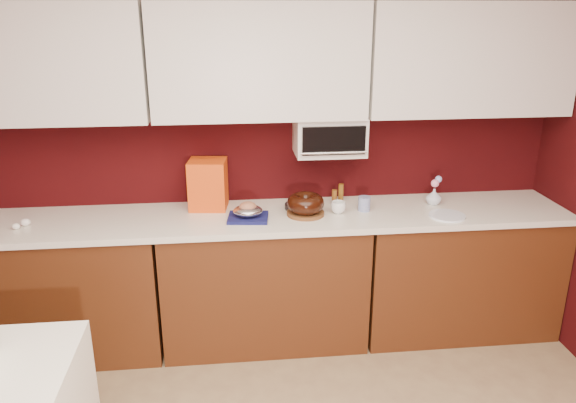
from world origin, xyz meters
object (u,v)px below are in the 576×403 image
at_px(bundt_cake, 306,203).
at_px(blue_jar, 364,204).
at_px(coffee_mug, 338,206).
at_px(flower_vase, 434,196).
at_px(foil_ham_nest, 248,211).
at_px(toaster_oven, 329,135).
at_px(pandoro_box, 208,184).

distance_m(bundt_cake, blue_jar, 0.40).
height_order(coffee_mug, flower_vase, flower_vase).
height_order(foil_ham_nest, blue_jar, blue_jar).
xyz_separation_m(coffee_mug, blue_jar, (0.18, 0.03, 0.00)).
xyz_separation_m(toaster_oven, flower_vase, (0.71, -0.08, -0.41)).
distance_m(foil_ham_nest, coffee_mug, 0.59).
bearing_deg(coffee_mug, toaster_oven, 101.29).
xyz_separation_m(foil_ham_nest, blue_jar, (0.76, 0.07, -0.01)).
distance_m(toaster_oven, foil_ham_nest, 0.73).
xyz_separation_m(foil_ham_nest, coffee_mug, (0.59, 0.05, -0.01)).
xyz_separation_m(bundt_cake, foil_ham_nest, (-0.37, -0.03, -0.03)).
relative_size(pandoro_box, blue_jar, 3.42).
distance_m(foil_ham_nest, flower_vase, 1.27).
relative_size(toaster_oven, pandoro_box, 1.38).
relative_size(coffee_mug, blue_jar, 0.98).
bearing_deg(blue_jar, flower_vase, 8.28).
xyz_separation_m(toaster_oven, bundt_cake, (-0.18, -0.20, -0.39)).
height_order(bundt_cake, blue_jar, bundt_cake).
distance_m(toaster_oven, coffee_mug, 0.47).
bearing_deg(foil_ham_nest, toaster_oven, 22.62).
bearing_deg(pandoro_box, blue_jar, -2.85).
distance_m(pandoro_box, coffee_mug, 0.86).
distance_m(toaster_oven, bundt_cake, 0.48).
distance_m(pandoro_box, flower_vase, 1.51).
bearing_deg(coffee_mug, foil_ham_nest, -175.49).
bearing_deg(flower_vase, coffee_mug, -171.69).
distance_m(bundt_cake, flower_vase, 0.90).
bearing_deg(bundt_cake, foil_ham_nest, -174.85).
height_order(bundt_cake, pandoro_box, pandoro_box).
xyz_separation_m(toaster_oven, blue_jar, (0.21, -0.16, -0.43)).
bearing_deg(pandoro_box, foil_ham_nest, -37.54).
height_order(toaster_oven, bundt_cake, toaster_oven).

